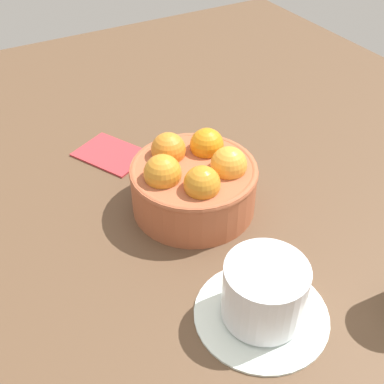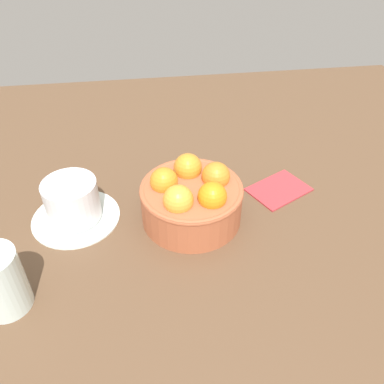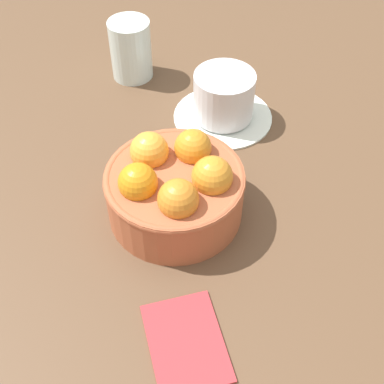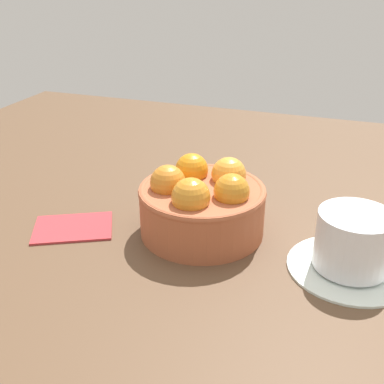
% 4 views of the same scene
% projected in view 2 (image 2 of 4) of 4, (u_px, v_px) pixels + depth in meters
% --- Properties ---
extents(ground_plane, '(1.28, 1.14, 0.05)m').
position_uv_depth(ground_plane, '(192.00, 228.00, 0.67)').
color(ground_plane, brown).
extents(terracotta_bowl, '(0.16, 0.16, 0.09)m').
position_uv_depth(terracotta_bowl, '(192.00, 198.00, 0.63)').
color(terracotta_bowl, '#AD5938').
rests_on(terracotta_bowl, ground_plane).
extents(coffee_cup, '(0.14, 0.14, 0.07)m').
position_uv_depth(coffee_cup, '(73.00, 204.00, 0.64)').
color(coffee_cup, white).
rests_on(coffee_cup, ground_plane).
extents(folded_napkin, '(0.12, 0.11, 0.01)m').
position_uv_depth(folded_napkin, '(279.00, 189.00, 0.71)').
color(folded_napkin, '#B23338').
rests_on(folded_napkin, ground_plane).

